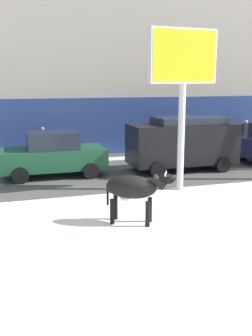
{
  "coord_description": "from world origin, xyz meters",
  "views": [
    {
      "loc": [
        -4.22,
        -8.65,
        3.87
      ],
      "look_at": [
        -0.47,
        3.42,
        1.1
      ],
      "focal_mm": 43.16,
      "sensor_mm": 36.0,
      "label": 1
    }
  ],
  "objects_px": {
    "billboard": "(183,66)",
    "car_darkgreen_sedan": "(53,154)",
    "cow_black": "(134,188)",
    "pedestrian_by_cars": "(43,145)",
    "pedestrian_far_left": "(245,136)",
    "car_black_van": "(183,142)"
  },
  "relations": [
    {
      "from": "cow_black",
      "to": "billboard",
      "type": "bearing_deg",
      "value": 46.4
    },
    {
      "from": "cow_black",
      "to": "car_black_van",
      "type": "height_order",
      "value": "car_black_van"
    },
    {
      "from": "cow_black",
      "to": "pedestrian_by_cars",
      "type": "height_order",
      "value": "pedestrian_by_cars"
    },
    {
      "from": "pedestrian_by_cars",
      "to": "pedestrian_far_left",
      "type": "relative_size",
      "value": 1.0
    },
    {
      "from": "car_black_van",
      "to": "pedestrian_far_left",
      "type": "xyz_separation_m",
      "value": [
        5.26,
        3.22,
        -0.36
      ]
    },
    {
      "from": "billboard",
      "to": "car_darkgreen_sedan",
      "type": "height_order",
      "value": "billboard"
    },
    {
      "from": "cow_black",
      "to": "pedestrian_by_cars",
      "type": "xyz_separation_m",
      "value": [
        -1.51,
        8.95,
        -0.11
      ]
    },
    {
      "from": "cow_black",
      "to": "car_darkgreen_sedan",
      "type": "bearing_deg",
      "value": 102.64
    },
    {
      "from": "car_darkgreen_sedan",
      "to": "pedestrian_by_cars",
      "type": "bearing_deg",
      "value": 92.42
    },
    {
      "from": "cow_black",
      "to": "car_darkgreen_sedan",
      "type": "distance_m",
      "value": 6.36
    },
    {
      "from": "cow_black",
      "to": "car_darkgreen_sedan",
      "type": "xyz_separation_m",
      "value": [
        -1.39,
        6.21,
        -0.09
      ]
    },
    {
      "from": "cow_black",
      "to": "car_darkgreen_sedan",
      "type": "height_order",
      "value": "car_darkgreen_sedan"
    },
    {
      "from": "cow_black",
      "to": "pedestrian_far_left",
      "type": "bearing_deg",
      "value": 43.63
    },
    {
      "from": "car_darkgreen_sedan",
      "to": "pedestrian_far_left",
      "type": "height_order",
      "value": "car_darkgreen_sedan"
    },
    {
      "from": "billboard",
      "to": "pedestrian_far_left",
      "type": "relative_size",
      "value": 3.21
    },
    {
      "from": "cow_black",
      "to": "pedestrian_by_cars",
      "type": "distance_m",
      "value": 9.08
    },
    {
      "from": "pedestrian_by_cars",
      "to": "cow_black",
      "type": "bearing_deg",
      "value": -80.43
    },
    {
      "from": "car_black_van",
      "to": "pedestrian_far_left",
      "type": "relative_size",
      "value": 2.67
    },
    {
      "from": "car_darkgreen_sedan",
      "to": "cow_black",
      "type": "bearing_deg",
      "value": -77.36
    },
    {
      "from": "billboard",
      "to": "car_black_van",
      "type": "relative_size",
      "value": 1.21
    },
    {
      "from": "car_darkgreen_sedan",
      "to": "car_black_van",
      "type": "distance_m",
      "value": 5.55
    },
    {
      "from": "cow_black",
      "to": "car_darkgreen_sedan",
      "type": "relative_size",
      "value": 0.44
    }
  ]
}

